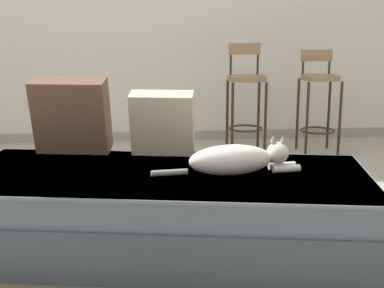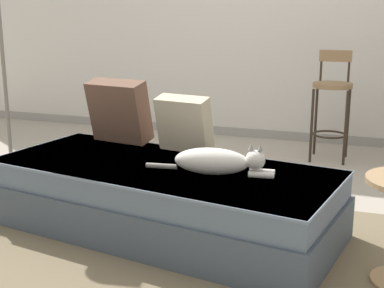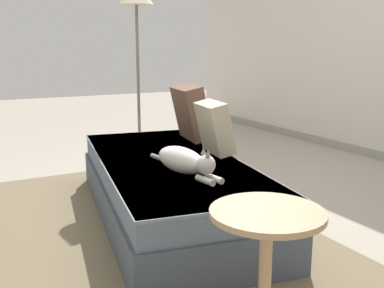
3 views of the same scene
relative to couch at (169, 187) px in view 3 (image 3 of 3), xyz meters
name	(u,v)px [view 3 (image 3 of 3)]	position (x,y,z in m)	size (l,w,h in m)	color
ground_plane	(219,207)	(0.00, 0.40, -0.21)	(16.00, 16.00, 0.00)	#A89E8E
area_rug	(127,224)	(0.00, -0.30, -0.20)	(2.77, 2.00, 0.01)	#75664C
couch	(169,187)	(0.00, 0.00, 0.00)	(2.19, 1.23, 0.41)	#44505B
throw_pillow_corner	(191,112)	(-0.50, 0.44, 0.42)	(0.45, 0.30, 0.44)	brown
throw_pillow_middle	(215,127)	(0.01, 0.35, 0.38)	(0.38, 0.25, 0.37)	beige
cat	(184,161)	(0.36, -0.06, 0.27)	(0.75, 0.22, 0.19)	white
side_table	(266,256)	(1.37, -0.23, 0.14)	(0.44, 0.44, 0.54)	tan
floor_lamp	(136,10)	(-1.35, 0.33, 1.26)	(0.32, 0.32, 1.73)	slate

